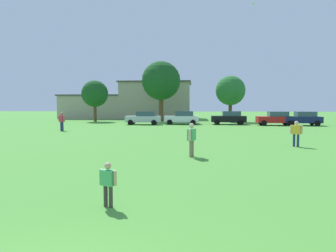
{
  "coord_description": "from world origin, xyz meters",
  "views": [
    {
      "loc": [
        2.15,
        -3.13,
        2.53
      ],
      "look_at": [
        1.02,
        10.16,
        1.61
      ],
      "focal_mm": 33.58,
      "sensor_mm": 36.0,
      "label": 1
    }
  ],
  "objects": [
    {
      "name": "parked_car_silver_0",
      "position": [
        -4.23,
        35.99,
        0.86
      ],
      "size": [
        4.3,
        2.02,
        1.68
      ],
      "rotation": [
        0.0,
        0.0,
        3.14
      ],
      "color": "silver",
      "rests_on": "ground"
    },
    {
      "name": "child_kite_flyer",
      "position": [
        0.03,
        4.33,
        0.66
      ],
      "size": [
        0.49,
        0.34,
        1.11
      ],
      "rotation": [
        0.0,
        0.0,
        -0.44
      ],
      "color": "#3F3833",
      "rests_on": "ground"
    },
    {
      "name": "parked_car_navy_4",
      "position": [
        15.15,
        35.83,
        0.86
      ],
      "size": [
        4.3,
        2.02,
        1.68
      ],
      "rotation": [
        0.0,
        0.0,
        3.14
      ],
      "color": "#141E4C",
      "rests_on": "ground"
    },
    {
      "name": "parked_car_black_2",
      "position": [
        6.52,
        37.15,
        0.86
      ],
      "size": [
        4.3,
        2.02,
        1.68
      ],
      "rotation": [
        0.0,
        0.0,
        3.14
      ],
      "color": "black",
      "rests_on": "ground"
    },
    {
      "name": "tree_center",
      "position": [
        -2.85,
        43.55,
        6.03
      ],
      "size": [
        5.73,
        5.73,
        8.93
      ],
      "color": "brown",
      "rests_on": "ground"
    },
    {
      "name": "house_right",
      "position": [
        -15.95,
        53.53,
        2.14
      ],
      "size": [
        11.73,
        8.73,
        4.25
      ],
      "color": "tan",
      "rests_on": "ground"
    },
    {
      "name": "parked_car_red_3",
      "position": [
        11.96,
        35.9,
        0.86
      ],
      "size": [
        4.3,
        2.02,
        1.68
      ],
      "rotation": [
        0.0,
        0.0,
        3.14
      ],
      "color": "red",
      "rests_on": "ground"
    },
    {
      "name": "house_left",
      "position": [
        -4.75,
        53.53,
        3.28
      ],
      "size": [
        12.43,
        9.29,
        6.53
      ],
      "color": "tan",
      "rests_on": "ground"
    },
    {
      "name": "parked_car_white_1",
      "position": [
        0.59,
        36.81,
        0.86
      ],
      "size": [
        4.3,
        2.02,
        1.68
      ],
      "rotation": [
        0.0,
        0.0,
        3.14
      ],
      "color": "white",
      "rests_on": "ground"
    },
    {
      "name": "tree_far_right",
      "position": [
        7.35,
        43.48,
        4.53
      ],
      "size": [
        4.31,
        4.31,
        6.71
      ],
      "color": "brown",
      "rests_on": "ground"
    },
    {
      "name": "ground_plane",
      "position": [
        0.0,
        30.0,
        0.0
      ],
      "size": [
        160.0,
        160.0,
        0.0
      ],
      "primitive_type": "plane",
      "color": "#4C9338"
    },
    {
      "name": "tree_far_left",
      "position": [
        -12.6,
        42.45,
        4.11
      ],
      "size": [
        3.9,
        3.9,
        6.08
      ],
      "color": "brown",
      "rests_on": "ground"
    },
    {
      "name": "bystander_midfield",
      "position": [
        -10.62,
        26.1,
        1.05
      ],
      "size": [
        0.72,
        0.59,
        1.77
      ],
      "rotation": [
        0.0,
        0.0,
        2.56
      ],
      "color": "navy",
      "rests_on": "ground"
    },
    {
      "name": "bystander_near_trees",
      "position": [
        8.23,
        16.18,
        0.92
      ],
      "size": [
        0.66,
        0.49,
        1.54
      ],
      "rotation": [
        0.0,
        0.0,
        2.65
      ],
      "color": "navy",
      "rests_on": "ground"
    },
    {
      "name": "adult_bystander",
      "position": [
        2.01,
        11.99,
        0.97
      ],
      "size": [
        0.44,
        0.75,
        1.63
      ],
      "rotation": [
        0.0,
        0.0,
        4.43
      ],
      "color": "#8C7259",
      "rests_on": "ground"
    }
  ]
}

